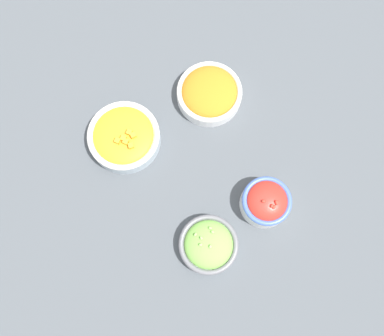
# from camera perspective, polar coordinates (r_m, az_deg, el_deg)

# --- Properties ---
(ground_plane) EXTENTS (3.00, 3.00, 0.00)m
(ground_plane) POSITION_cam_1_polar(r_m,az_deg,el_deg) (1.02, 0.00, -0.41)
(ground_plane) COLOR #4C5156
(bowl_carrots) EXTENTS (0.16, 0.16, 0.05)m
(bowl_carrots) POSITION_cam_1_polar(r_m,az_deg,el_deg) (1.05, 2.33, 9.99)
(bowl_carrots) COLOR white
(bowl_carrots) RESTS_ON ground_plane
(bowl_cherry_tomatoes) EXTENTS (0.11, 0.11, 0.08)m
(bowl_cherry_tomatoes) POSITION_cam_1_polar(r_m,az_deg,el_deg) (0.98, 9.82, -4.48)
(bowl_cherry_tomatoes) COLOR white
(bowl_cherry_tomatoes) RESTS_ON ground_plane
(bowl_lettuce) EXTENTS (0.13, 0.13, 0.06)m
(bowl_lettuce) POSITION_cam_1_polar(r_m,az_deg,el_deg) (0.96, 2.21, -10.18)
(bowl_lettuce) COLOR #B2C1CC
(bowl_lettuce) RESTS_ON ground_plane
(bowl_squash) EXTENTS (0.17, 0.17, 0.06)m
(bowl_squash) POSITION_cam_1_polar(r_m,az_deg,el_deg) (1.02, -9.05, 4.14)
(bowl_squash) COLOR #B2C1CC
(bowl_squash) RESTS_ON ground_plane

